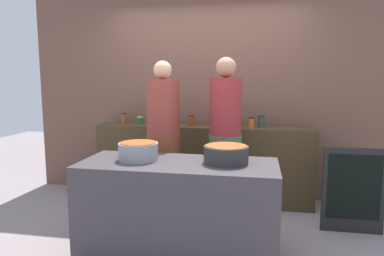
{
  "coord_description": "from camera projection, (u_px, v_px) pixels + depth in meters",
  "views": [
    {
      "loc": [
        0.66,
        -3.16,
        1.56
      ],
      "look_at": [
        0.0,
        0.35,
        1.05
      ],
      "focal_mm": 32.71,
      "sensor_mm": 36.0,
      "label": 1
    }
  ],
  "objects": [
    {
      "name": "preserve_jar_5",
      "position": [
        239.0,
        123.0,
        4.23
      ],
      "size": [
        0.07,
        0.07,
        0.11
      ],
      "color": "red",
      "rests_on": "display_shelf"
    },
    {
      "name": "prep_table",
      "position": [
        178.0,
        209.0,
        3.07
      ],
      "size": [
        1.7,
        0.7,
        0.84
      ],
      "primitive_type": "cube",
      "color": "#3C373C",
      "rests_on": "ground"
    },
    {
      "name": "preserve_jar_7",
      "position": [
        261.0,
        121.0,
        4.26
      ],
      "size": [
        0.08,
        0.08,
        0.14
      ],
      "color": "#2E4E3B",
      "rests_on": "display_shelf"
    },
    {
      "name": "display_shelf",
      "position": [
        203.0,
        164.0,
        4.42
      ],
      "size": [
        2.7,
        0.36,
        0.97
      ],
      "primitive_type": "cube",
      "color": "#453721",
      "rests_on": "ground"
    },
    {
      "name": "storefront_wall",
      "position": [
        207.0,
        83.0,
        4.62
      ],
      "size": [
        4.8,
        0.12,
        3.0
      ],
      "primitive_type": "cube",
      "color": "brown",
      "rests_on": "ground"
    },
    {
      "name": "preserve_jar_1",
      "position": [
        140.0,
        120.0,
        4.51
      ],
      "size": [
        0.08,
        0.08,
        0.1
      ],
      "color": "#235E30",
      "rests_on": "display_shelf"
    },
    {
      "name": "cook_with_tongs",
      "position": [
        164.0,
        150.0,
        3.79
      ],
      "size": [
        0.37,
        0.37,
        1.74
      ],
      "color": "brown",
      "rests_on": "ground"
    },
    {
      "name": "preserve_jar_2",
      "position": [
        162.0,
        120.0,
        4.38
      ],
      "size": [
        0.09,
        0.09,
        0.14
      ],
      "color": "olive",
      "rests_on": "display_shelf"
    },
    {
      "name": "cooking_pot_center",
      "position": [
        226.0,
        154.0,
        2.98
      ],
      "size": [
        0.38,
        0.38,
        0.15
      ],
      "color": "#2D2D2D",
      "rests_on": "prep_table"
    },
    {
      "name": "preserve_jar_3",
      "position": [
        192.0,
        120.0,
        4.38
      ],
      "size": [
        0.08,
        0.08,
        0.13
      ],
      "color": "#993613",
      "rests_on": "display_shelf"
    },
    {
      "name": "ground",
      "position": [
        185.0,
        239.0,
        3.42
      ],
      "size": [
        12.0,
        12.0,
        0.0
      ],
      "primitive_type": "plane",
      "color": "gray"
    },
    {
      "name": "preserve_jar_0",
      "position": [
        124.0,
        119.0,
        4.55
      ],
      "size": [
        0.07,
        0.07,
        0.14
      ],
      "color": "brown",
      "rests_on": "display_shelf"
    },
    {
      "name": "cook_in_cap",
      "position": [
        225.0,
        149.0,
        3.71
      ],
      "size": [
        0.35,
        0.35,
        1.78
      ],
      "color": "#4D5F42",
      "rests_on": "ground"
    },
    {
      "name": "preserve_jar_4",
      "position": [
        228.0,
        122.0,
        4.34
      ],
      "size": [
        0.09,
        0.09,
        0.11
      ],
      "color": "orange",
      "rests_on": "display_shelf"
    },
    {
      "name": "preserve_jar_6",
      "position": [
        251.0,
        123.0,
        4.19
      ],
      "size": [
        0.07,
        0.07,
        0.13
      ],
      "color": "#CC5E1E",
      "rests_on": "display_shelf"
    },
    {
      "name": "cooking_pot_left",
      "position": [
        138.0,
        151.0,
        3.09
      ],
      "size": [
        0.35,
        0.35,
        0.16
      ],
      "color": "gray",
      "rests_on": "prep_table"
    },
    {
      "name": "chalkboard_sign",
      "position": [
        353.0,
        190.0,
        3.51
      ],
      "size": [
        0.6,
        0.05,
        0.87
      ],
      "color": "black",
      "rests_on": "ground"
    }
  ]
}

